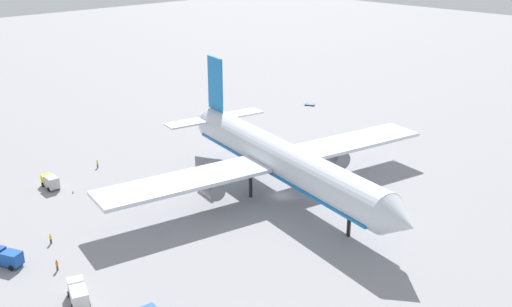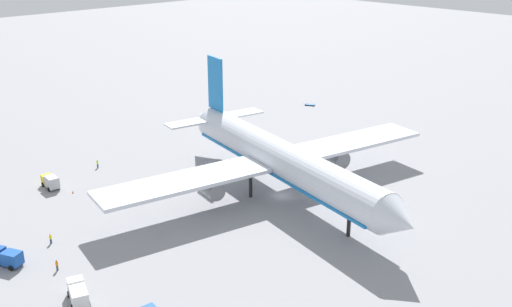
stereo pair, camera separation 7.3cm
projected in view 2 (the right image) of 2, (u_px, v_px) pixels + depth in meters
name	position (u px, v px, depth m)	size (l,w,h in m)	color
ground_plane	(282.00, 196.00, 118.81)	(600.00, 600.00, 0.00)	gray
airliner	(279.00, 159.00, 117.10)	(70.11, 73.45, 23.42)	silver
service_truck_0	(7.00, 257.00, 93.44)	(5.14, 3.95, 2.72)	#194CA5
service_truck_3	(78.00, 293.00, 84.24)	(6.03, 3.93, 2.62)	white
service_truck_4	(50.00, 181.00, 121.80)	(5.22, 2.65, 2.71)	yellow
baggage_cart_1	(310.00, 105.00, 180.19)	(3.50, 2.64, 0.40)	#26598C
ground_worker_0	(57.00, 265.00, 92.33)	(0.51, 0.51, 1.79)	#3F3F47
ground_worker_1	(97.00, 164.00, 132.50)	(0.57, 0.57, 1.78)	navy
ground_worker_4	(51.00, 239.00, 100.30)	(0.48, 0.48, 1.77)	navy
traffic_cone_0	(73.00, 192.00, 119.78)	(0.36, 0.36, 0.55)	orange
traffic_cone_1	(239.00, 121.00, 164.36)	(0.36, 0.36, 0.55)	orange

